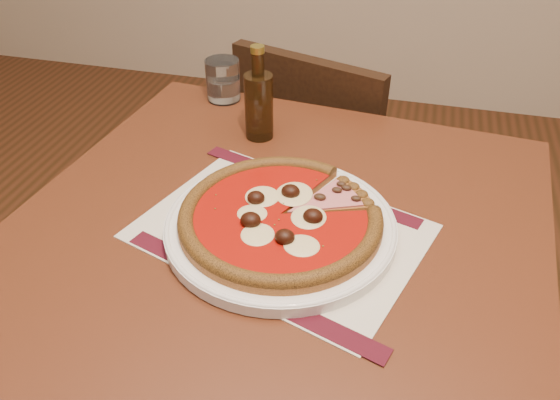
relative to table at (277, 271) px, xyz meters
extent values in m
cube|color=#602A16|center=(0.00, 0.00, 0.08)|extent=(0.87, 0.87, 0.04)
cylinder|color=#602A16|center=(-0.32, 0.38, -0.29)|extent=(0.05, 0.05, 0.71)
cylinder|color=#602A16|center=(0.38, 0.32, -0.29)|extent=(0.05, 0.05, 0.71)
cube|color=black|center=(-0.01, 0.66, -0.26)|extent=(0.48, 0.48, 0.04)
cylinder|color=black|center=(0.20, 0.77, -0.46)|extent=(0.03, 0.03, 0.37)
cylinder|color=black|center=(-0.12, 0.87, -0.46)|extent=(0.03, 0.03, 0.37)
cylinder|color=black|center=(0.10, 0.46, -0.46)|extent=(0.03, 0.03, 0.37)
cylinder|color=black|center=(-0.22, 0.56, -0.46)|extent=(0.03, 0.03, 0.37)
cube|color=black|center=(-0.06, 0.50, -0.04)|extent=(0.38, 0.15, 0.40)
cube|color=beige|center=(0.01, -0.02, 0.10)|extent=(0.47, 0.40, 0.00)
cylinder|color=white|center=(0.01, -0.02, 0.11)|extent=(0.34, 0.34, 0.02)
cylinder|color=#B06B2A|center=(0.01, -0.02, 0.13)|extent=(0.30, 0.30, 0.01)
torus|color=brown|center=(0.01, -0.02, 0.13)|extent=(0.30, 0.30, 0.02)
cylinder|color=#8F0E06|center=(0.01, -0.02, 0.13)|extent=(0.26, 0.26, 0.00)
ellipsoid|color=#FDE2AA|center=(0.02, 0.03, 0.14)|extent=(0.05, 0.04, 0.01)
ellipsoid|color=#FDE2AA|center=(-0.05, 0.04, 0.14)|extent=(0.05, 0.04, 0.01)
ellipsoid|color=#FDE2AA|center=(-0.04, -0.03, 0.14)|extent=(0.05, 0.04, 0.01)
ellipsoid|color=#FDE2AA|center=(-0.02, -0.09, 0.14)|extent=(0.05, 0.04, 0.01)
ellipsoid|color=#FDE2AA|center=(0.04, -0.06, 0.14)|extent=(0.05, 0.04, 0.01)
ellipsoid|color=#FDE2AA|center=(0.09, -0.01, 0.14)|extent=(0.05, 0.04, 0.01)
ellipsoid|color=black|center=(0.01, 0.04, 0.15)|extent=(0.03, 0.03, 0.02)
ellipsoid|color=black|center=(-0.07, 0.02, 0.15)|extent=(0.03, 0.03, 0.02)
ellipsoid|color=black|center=(-0.03, -0.06, 0.15)|extent=(0.03, 0.03, 0.02)
ellipsoid|color=black|center=(0.04, -0.10, 0.15)|extent=(0.03, 0.03, 0.02)
ellipsoid|color=black|center=(0.07, -0.02, 0.15)|extent=(0.03, 0.03, 0.02)
ellipsoid|color=#341F13|center=(0.06, 0.01, 0.14)|extent=(0.02, 0.01, 0.01)
ellipsoid|color=#341F13|center=(0.09, 0.04, 0.14)|extent=(0.02, 0.01, 0.01)
ellipsoid|color=#341F13|center=(0.06, 0.02, 0.14)|extent=(0.02, 0.01, 0.01)
ellipsoid|color=#341F13|center=(0.08, 0.06, 0.14)|extent=(0.02, 0.01, 0.01)
ellipsoid|color=#341F13|center=(0.05, 0.03, 0.14)|extent=(0.02, 0.01, 0.01)
cylinder|color=white|center=(-0.22, 0.38, 0.14)|extent=(0.08, 0.08, 0.09)
cylinder|color=#321F0C|center=(-0.10, 0.25, 0.16)|extent=(0.05, 0.05, 0.12)
cylinder|color=#321F0C|center=(-0.10, 0.25, 0.24)|extent=(0.02, 0.02, 0.05)
cylinder|color=olive|center=(-0.10, 0.25, 0.27)|extent=(0.02, 0.02, 0.01)
camera|label=1|loc=(0.17, -0.63, 0.63)|focal=35.00mm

